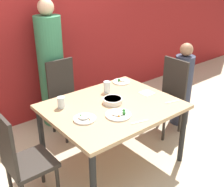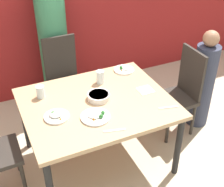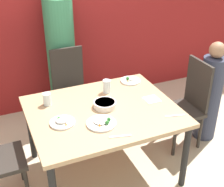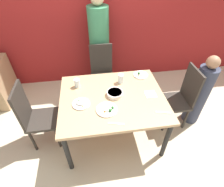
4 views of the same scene
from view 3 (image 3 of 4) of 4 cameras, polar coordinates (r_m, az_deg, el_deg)
ground_plane at (r=3.29m, az=-1.51°, el=-13.67°), size 10.00×10.00×0.00m
wall_back at (r=3.97m, az=-10.28°, el=15.64°), size 10.00×0.06×2.70m
dining_table at (r=2.90m, az=-1.67°, el=-4.13°), size 1.34×1.09×0.72m
chair_adult_spot at (r=3.69m, az=-7.52°, el=0.89°), size 0.40×0.40×0.98m
chair_child_spot at (r=3.47m, az=13.67°, el=-1.63°), size 0.40×0.40×0.98m
person_adult at (r=3.87m, az=-9.21°, el=6.63°), size 0.34×0.34×1.70m
person_child at (r=3.63m, az=17.41°, el=-0.35°), size 0.25×0.25×1.16m
bowl_curry at (r=2.88m, az=-1.31°, el=-1.96°), size 0.21×0.21×0.05m
plate_rice_adult at (r=2.65m, az=-1.94°, el=-5.36°), size 0.25×0.25×0.05m
plate_rice_child at (r=2.69m, az=-9.12°, el=-5.12°), size 0.22×0.22×0.05m
plate_noodles at (r=3.36m, az=3.44°, el=2.40°), size 0.22×0.22×0.05m
glass_water_tall at (r=2.96m, az=-11.78°, el=-1.00°), size 0.08×0.08×0.12m
glass_water_short at (r=3.11m, az=-0.96°, el=1.33°), size 0.08×0.08×0.13m
napkin_folded at (r=3.03m, az=7.27°, el=-1.08°), size 0.14×0.14×0.01m
fork_steel at (r=2.82m, az=11.42°, el=-4.00°), size 0.18×0.06×0.01m
spoon_steel at (r=2.51m, az=1.51°, el=-7.82°), size 0.18×0.06×0.01m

